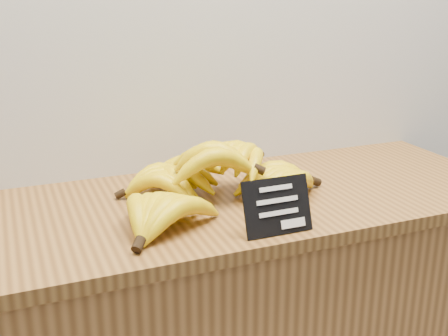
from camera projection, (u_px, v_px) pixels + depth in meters
The scene contains 3 objects.
counter_top at pixel (216, 205), 1.31m from camera, with size 1.46×0.54×0.03m, color brown.
chalkboard_sign at pixel (277, 206), 1.11m from camera, with size 0.14×0.01×0.11m, color black.
banana_pile at pixel (207, 180), 1.27m from camera, with size 0.56×0.42×0.13m.
Camera 1 is at (-0.59, 1.62, 1.40)m, focal length 45.00 mm.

